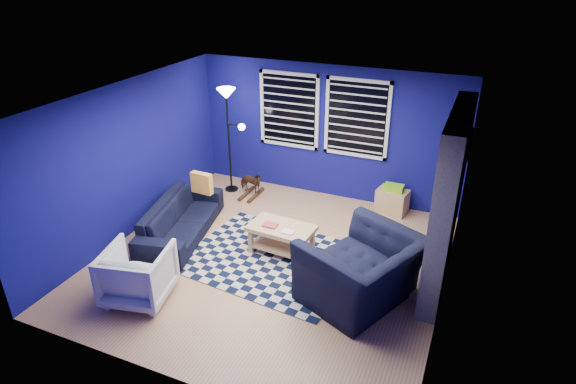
% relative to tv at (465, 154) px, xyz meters
% --- Properties ---
extents(floor, '(5.00, 5.00, 0.00)m').
position_rel_tv_xyz_m(floor, '(-2.45, -2.00, -1.40)').
color(floor, tan).
rests_on(floor, ground).
extents(ceiling, '(5.00, 5.00, 0.00)m').
position_rel_tv_xyz_m(ceiling, '(-2.45, -2.00, 1.10)').
color(ceiling, white).
rests_on(ceiling, wall_back).
extents(wall_back, '(5.00, 0.00, 5.00)m').
position_rel_tv_xyz_m(wall_back, '(-2.45, 0.50, -0.15)').
color(wall_back, navy).
rests_on(wall_back, floor).
extents(wall_left, '(0.00, 5.00, 5.00)m').
position_rel_tv_xyz_m(wall_left, '(-4.95, -2.00, -0.15)').
color(wall_left, navy).
rests_on(wall_left, floor).
extents(wall_right, '(0.00, 5.00, 5.00)m').
position_rel_tv_xyz_m(wall_right, '(0.05, -2.00, -0.15)').
color(wall_right, navy).
rests_on(wall_right, floor).
extents(fireplace, '(0.65, 2.00, 2.50)m').
position_rel_tv_xyz_m(fireplace, '(-0.09, -1.50, -0.20)').
color(fireplace, gray).
rests_on(fireplace, floor).
extents(window_left, '(1.17, 0.06, 1.42)m').
position_rel_tv_xyz_m(window_left, '(-3.20, 0.46, 0.20)').
color(window_left, black).
rests_on(window_left, wall_back).
extents(window_right, '(1.17, 0.06, 1.42)m').
position_rel_tv_xyz_m(window_right, '(-1.90, 0.46, 0.20)').
color(window_right, black).
rests_on(window_right, wall_back).
extents(tv, '(0.07, 1.00, 0.58)m').
position_rel_tv_xyz_m(tv, '(0.00, 0.00, 0.00)').
color(tv, black).
rests_on(tv, wall_right).
extents(rug, '(2.69, 2.24, 0.02)m').
position_rel_tv_xyz_m(rug, '(-2.46, -1.97, -1.39)').
color(rug, black).
rests_on(rug, floor).
extents(sofa, '(2.18, 1.22, 0.60)m').
position_rel_tv_xyz_m(sofa, '(-4.13, -1.90, -1.10)').
color(sofa, black).
rests_on(sofa, floor).
extents(armchair_big, '(1.82, 1.73, 0.93)m').
position_rel_tv_xyz_m(armchair_big, '(-0.97, -2.36, -0.93)').
color(armchair_big, black).
rests_on(armchair_big, floor).
extents(armchair_bent, '(0.98, 1.00, 0.77)m').
position_rel_tv_xyz_m(armchair_bent, '(-3.71, -3.49, -1.02)').
color(armchair_bent, gray).
rests_on(armchair_bent, floor).
extents(rocking_horse, '(0.26, 0.52, 0.43)m').
position_rel_tv_xyz_m(rocking_horse, '(-3.73, -0.16, -1.12)').
color(rocking_horse, '#432415').
rests_on(rocking_horse, floor).
extents(coffee_table, '(1.03, 0.64, 0.49)m').
position_rel_tv_xyz_m(coffee_table, '(-2.39, -1.75, -1.06)').
color(coffee_table, tan).
rests_on(coffee_table, rug).
extents(cabinet, '(0.59, 0.45, 0.53)m').
position_rel_tv_xyz_m(cabinet, '(-1.09, 0.25, -1.16)').
color(cabinet, tan).
rests_on(cabinet, floor).
extents(floor_lamp, '(0.55, 0.34, 2.04)m').
position_rel_tv_xyz_m(floor_lamp, '(-4.19, -0.07, 0.27)').
color(floor_lamp, black).
rests_on(floor_lamp, floor).
extents(throw_pillow, '(0.38, 0.14, 0.36)m').
position_rel_tv_xyz_m(throw_pillow, '(-3.98, -1.43, -0.62)').
color(throw_pillow, gold).
rests_on(throw_pillow, sofa).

